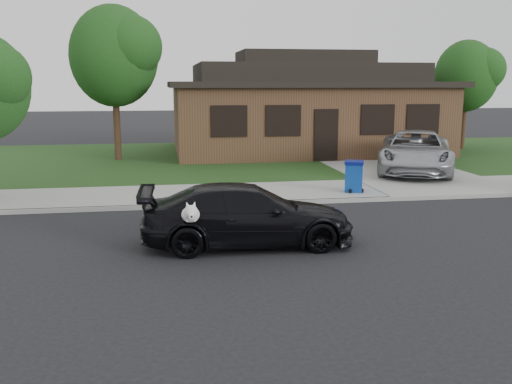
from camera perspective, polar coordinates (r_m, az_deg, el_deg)
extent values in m
plane|color=black|center=(12.39, 3.32, -4.72)|extent=(120.00, 120.00, 0.00)
cube|color=gray|center=(17.16, -0.33, -0.11)|extent=(60.00, 3.00, 0.12)
cube|color=gray|center=(15.71, 0.53, -1.13)|extent=(60.00, 0.12, 0.12)
cube|color=#193814|center=(25.00, -3.22, 3.35)|extent=(60.00, 13.00, 0.13)
cube|color=gray|center=(23.53, 12.30, 2.66)|extent=(4.50, 13.00, 0.14)
imported|color=black|center=(11.78, -0.88, -2.33)|extent=(4.45, 1.92, 1.27)
ellipsoid|color=white|center=(10.86, -6.57, -2.26)|extent=(0.34, 0.40, 0.30)
sphere|color=white|center=(10.61, -6.51, -2.01)|extent=(0.26, 0.26, 0.26)
cube|color=white|center=(10.50, -6.47, -2.40)|extent=(0.09, 0.12, 0.07)
sphere|color=black|center=(10.44, -6.46, -2.48)|extent=(0.04, 0.04, 0.04)
cone|color=white|center=(10.63, -6.90, -1.26)|extent=(0.11, 0.11, 0.14)
cone|color=white|center=(10.64, -6.19, -1.23)|extent=(0.11, 0.11, 0.14)
imported|color=#A4A7AB|center=(21.43, 15.66, 3.92)|extent=(4.48, 5.91, 1.49)
cube|color=navy|center=(17.28, 9.76, 1.41)|extent=(0.65, 0.65, 0.83)
cube|color=navy|center=(17.21, 9.81, 2.93)|extent=(0.71, 0.71, 0.09)
cylinder|color=black|center=(17.05, 9.41, 0.10)|extent=(0.09, 0.14, 0.13)
cylinder|color=black|center=(17.17, 10.58, 0.13)|extent=(0.09, 0.14, 0.13)
cube|color=#422B1C|center=(27.51, 4.67, 7.29)|extent=(12.00, 8.00, 3.00)
cube|color=black|center=(27.46, 4.72, 10.67)|extent=(12.60, 8.60, 0.25)
cube|color=black|center=(27.46, 4.74, 11.77)|extent=(10.00, 6.50, 0.80)
cube|color=black|center=(27.48, 4.76, 13.23)|extent=(6.00, 3.50, 0.60)
cube|color=black|center=(23.66, 7.02, 5.70)|extent=(1.00, 0.06, 2.10)
cube|color=black|center=(22.82, -2.71, 7.09)|extent=(1.30, 0.05, 1.10)
cube|color=black|center=(23.18, 2.74, 7.15)|extent=(1.30, 0.05, 1.10)
cube|color=black|center=(24.33, 12.07, 7.10)|extent=(1.30, 0.05, 1.10)
cube|color=black|center=(25.13, 16.35, 7.01)|extent=(1.30, 0.05, 1.10)
cylinder|color=#332114|center=(24.79, -13.70, 6.02)|extent=(0.28, 0.28, 2.48)
ellipsoid|color=#143811|center=(24.73, -14.03, 13.05)|extent=(3.60, 3.60, 4.14)
sphere|color=#26591E|center=(24.17, -12.42, 14.03)|extent=(2.52, 2.52, 2.52)
cylinder|color=#332114|center=(30.04, 19.95, 6.04)|extent=(0.28, 0.28, 2.03)
ellipsoid|color=#143811|center=(29.97, 20.27, 10.83)|extent=(3.00, 3.00, 3.45)
sphere|color=#26591E|center=(29.88, 21.76, 11.31)|extent=(2.10, 2.10, 2.10)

